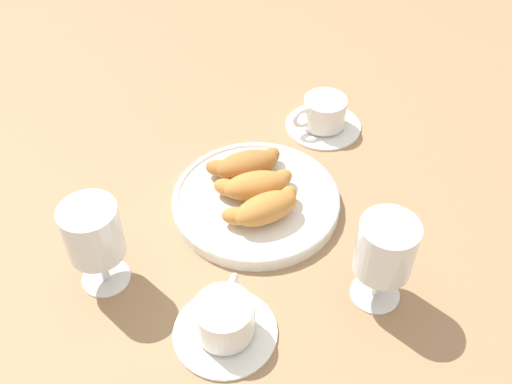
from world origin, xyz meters
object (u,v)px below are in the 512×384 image
object	(u,v)px
croissant_small	(256,185)
pastry_plate	(256,200)
croissant_extra	(246,164)
coffee_cup_far	(324,116)
croissant_large	(265,208)
juice_glass_right	(94,236)
juice_glass_left	(385,251)
coffee_cup_near	(225,321)

from	to	relation	value
croissant_small	pastry_plate	bearing A→B (deg)	-101.04
croissant_extra	coffee_cup_far	xyz separation A→B (m)	(0.18, 0.08, -0.02)
croissant_large	croissant_extra	world-z (taller)	same
croissant_small	coffee_cup_far	bearing A→B (deg)	34.28
croissant_small	juice_glass_right	size ratio (longest dim) A/B	0.96
croissant_extra	juice_glass_left	distance (m)	0.29
pastry_plate	coffee_cup_far	bearing A→B (deg)	34.83
croissant_extra	coffee_cup_near	size ratio (longest dim) A/B	1.00
pastry_plate	juice_glass_right	distance (m)	0.27
juice_glass_right	coffee_cup_far	bearing A→B (deg)	22.00
pastry_plate	juice_glass_right	xyz separation A→B (m)	(-0.25, -0.05, 0.08)
coffee_cup_far	juice_glass_left	bearing A→B (deg)	-107.07
croissant_large	juice_glass_left	xyz separation A→B (m)	(0.09, -0.17, 0.05)
croissant_small	juice_glass_left	size ratio (longest dim) A/B	0.96
croissant_extra	coffee_cup_far	distance (m)	0.20
coffee_cup_far	croissant_extra	bearing A→B (deg)	-156.69
croissant_small	juice_glass_left	world-z (taller)	juice_glass_left
coffee_cup_near	pastry_plate	bearing A→B (deg)	56.49
juice_glass_left	pastry_plate	bearing A→B (deg)	110.37
croissant_large	croissant_small	xyz separation A→B (m)	(0.01, 0.05, 0.00)
juice_glass_left	coffee_cup_far	bearing A→B (deg)	72.93
croissant_small	croissant_extra	distance (m)	0.05
croissant_small	coffee_cup_near	bearing A→B (deg)	-123.21
juice_glass_left	juice_glass_right	bearing A→B (deg)	152.25
coffee_cup_far	juice_glass_left	distance (m)	0.37
coffee_cup_near	coffee_cup_far	xyz separation A→B (m)	(0.32, 0.33, 0.00)
croissant_large	juice_glass_right	world-z (taller)	juice_glass_right
croissant_extra	croissant_small	bearing A→B (deg)	-96.23
croissant_small	coffee_cup_far	distance (m)	0.23
juice_glass_right	croissant_large	bearing A→B (deg)	-0.23
coffee_cup_far	coffee_cup_near	bearing A→B (deg)	-134.31
coffee_cup_near	juice_glass_left	bearing A→B (deg)	-7.16
croissant_large	croissant_small	world-z (taller)	same
coffee_cup_near	juice_glass_right	size ratio (longest dim) A/B	0.97
croissant_small	juice_glass_right	xyz separation A→B (m)	(-0.25, -0.05, 0.05)
croissant_extra	juice_glass_right	distance (m)	0.28
coffee_cup_far	juice_glass_left	xyz separation A→B (m)	(-0.11, -0.35, 0.07)
coffee_cup_near	coffee_cup_far	distance (m)	0.45
juice_glass_left	juice_glass_right	xyz separation A→B (m)	(-0.33, 0.17, -0.00)
croissant_large	croissant_small	bearing A→B (deg)	82.46
pastry_plate	croissant_small	world-z (taller)	croissant_small
juice_glass_left	croissant_small	bearing A→B (deg)	109.97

